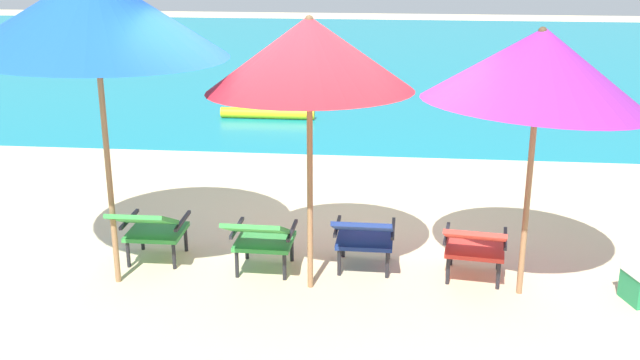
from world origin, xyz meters
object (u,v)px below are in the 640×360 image
at_px(swim_buoy, 268,113).
at_px(beach_umbrella_left, 94,13).
at_px(lounge_chair_far_right, 475,243).
at_px(lounge_chair_far_left, 150,226).
at_px(lounge_chair_near_right, 364,234).
at_px(beach_umbrella_center, 309,54).
at_px(beach_umbrella_right, 539,67).
at_px(lounge_chair_near_left, 261,236).

distance_m(swim_buoy, beach_umbrella_left, 6.77).
bearing_deg(lounge_chair_far_right, lounge_chair_far_left, 178.33).
relative_size(swim_buoy, lounge_chair_near_right, 1.81).
xyz_separation_m(lounge_chair_near_right, beach_umbrella_center, (-0.46, -0.30, 1.66)).
distance_m(swim_buoy, lounge_chair_far_right, 6.76).
height_order(beach_umbrella_left, beach_umbrella_right, beach_umbrella_left).
distance_m(lounge_chair_near_left, lounge_chair_near_right, 0.94).
height_order(lounge_chair_far_right, beach_umbrella_center, beach_umbrella_center).
bearing_deg(swim_buoy, lounge_chair_near_right, -72.28).
xyz_separation_m(lounge_chair_far_left, lounge_chair_far_right, (2.97, -0.09, 0.00)).
xyz_separation_m(lounge_chair_far_left, beach_umbrella_right, (3.37, -0.21, 1.58)).
relative_size(lounge_chair_far_left, beach_umbrella_right, 0.34).
bearing_deg(beach_umbrella_center, beach_umbrella_left, -177.70).
bearing_deg(lounge_chair_far_right, beach_umbrella_right, -17.69).
bearing_deg(beach_umbrella_left, swim_buoy, 87.46).
relative_size(swim_buoy, lounge_chair_far_left, 1.82).
bearing_deg(beach_umbrella_center, lounge_chair_near_left, 161.57).
relative_size(lounge_chair_near_left, beach_umbrella_right, 0.34).
bearing_deg(lounge_chair_far_left, beach_umbrella_center, -10.26).
relative_size(lounge_chair_near_right, beach_umbrella_center, 0.37).
bearing_deg(lounge_chair_near_right, beach_umbrella_right, -9.55).
bearing_deg(beach_umbrella_right, beach_umbrella_left, -177.83).
xyz_separation_m(swim_buoy, lounge_chair_far_right, (2.90, -6.10, 0.31)).
bearing_deg(beach_umbrella_right, lounge_chair_far_right, 162.31).
relative_size(swim_buoy, lounge_chair_near_left, 1.81).
bearing_deg(beach_umbrella_right, lounge_chair_far_left, 176.40).
bearing_deg(lounge_chair_far_left, lounge_chair_far_right, -1.67).
height_order(lounge_chair_far_left, lounge_chair_near_right, same).
xyz_separation_m(lounge_chair_far_right, beach_umbrella_right, (0.39, -0.13, 1.58)).
bearing_deg(beach_umbrella_center, beach_umbrella_right, 2.04).
bearing_deg(lounge_chair_near_right, lounge_chair_far_right, -6.17).
height_order(lounge_chair_near_left, beach_umbrella_center, beach_umbrella_center).
xyz_separation_m(lounge_chair_near_left, beach_umbrella_left, (-1.27, -0.23, 1.98)).
distance_m(lounge_chair_near_left, beach_umbrella_center, 1.74).
bearing_deg(lounge_chair_near_left, beach_umbrella_right, -2.25).
bearing_deg(beach_umbrella_left, lounge_chair_near_right, 9.47).
distance_m(lounge_chair_far_right, beach_umbrella_left, 3.76).
relative_size(lounge_chair_near_left, beach_umbrella_center, 0.37).
height_order(swim_buoy, beach_umbrella_left, beach_umbrella_left).
bearing_deg(beach_umbrella_left, lounge_chair_near_left, 10.05).
distance_m(beach_umbrella_left, beach_umbrella_right, 3.60).
height_order(lounge_chair_near_right, beach_umbrella_left, beach_umbrella_left).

